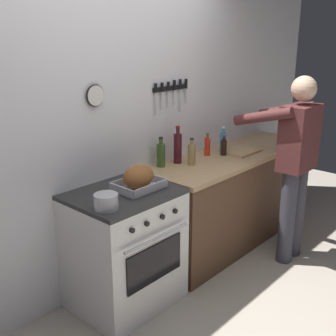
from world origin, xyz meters
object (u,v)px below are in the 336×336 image
(person_cook, at_px, (295,158))
(bottle_olive_oil, at_px, (161,154))
(roasting_pan, at_px, (139,178))
(bottle_vinegar, at_px, (192,154))
(saucepan, at_px, (106,202))
(bottle_wine_red, at_px, (178,148))
(bottle_hot_sauce, at_px, (207,146))
(cutting_board, at_px, (242,151))
(bottle_soy_sauce, at_px, (224,147))
(bottle_dish_soap, at_px, (223,142))
(stove, at_px, (125,249))

(person_cook, bearing_deg, bottle_olive_oil, 41.52)
(roasting_pan, height_order, bottle_vinegar, bottle_vinegar)
(saucepan, xyz_separation_m, bottle_wine_red, (1.09, 0.34, 0.09))
(bottle_olive_oil, bearing_deg, bottle_wine_red, -11.32)
(bottle_olive_oil, bearing_deg, bottle_hot_sauce, -8.70)
(person_cook, bearing_deg, cutting_board, -5.66)
(person_cook, bearing_deg, saucepan, 71.72)
(roasting_pan, distance_m, bottle_soy_sauce, 1.18)
(cutting_board, relative_size, bottle_dish_soap, 1.43)
(bottle_vinegar, xyz_separation_m, bottle_soy_sauce, (0.44, -0.03, -0.02))
(stove, distance_m, saucepan, 0.59)
(cutting_board, bearing_deg, bottle_hot_sauce, 148.67)
(bottle_soy_sauce, xyz_separation_m, bottle_olive_oil, (-0.66, 0.19, 0.03))
(roasting_pan, height_order, cutting_board, roasting_pan)
(roasting_pan, bearing_deg, bottle_olive_oil, 26.98)
(bottle_wine_red, bearing_deg, bottle_hot_sauce, -7.42)
(bottle_hot_sauce, bearing_deg, bottle_soy_sauce, -42.99)
(bottle_olive_oil, bearing_deg, saucepan, -157.91)
(saucepan, height_order, bottle_dish_soap, bottle_dish_soap)
(bottle_hot_sauce, xyz_separation_m, bottle_soy_sauce, (0.11, -0.11, -0.01))
(bottle_soy_sauce, distance_m, bottle_olive_oil, 0.68)
(saucepan, xyz_separation_m, bottle_vinegar, (1.13, 0.21, 0.05))
(bottle_soy_sauce, relative_size, bottle_olive_oil, 0.71)
(person_cook, bearing_deg, bottle_hot_sauce, 17.46)
(stove, relative_size, person_cook, 0.54)
(roasting_pan, distance_m, bottle_vinegar, 0.74)
(person_cook, height_order, bottle_hot_sauce, person_cook)
(bottle_hot_sauce, xyz_separation_m, bottle_vinegar, (-0.33, -0.08, 0.01))
(cutting_board, relative_size, bottle_olive_oil, 1.40)
(saucepan, relative_size, bottle_wine_red, 0.48)
(bottle_wine_red, bearing_deg, saucepan, -162.89)
(saucepan, bearing_deg, roasting_pan, 15.15)
(person_cook, relative_size, bottle_vinegar, 7.03)
(saucepan, distance_m, bottle_dish_soap, 1.66)
(bottle_wine_red, distance_m, bottle_olive_oil, 0.18)
(saucepan, xyz_separation_m, cutting_board, (1.76, 0.10, -0.04))
(roasting_pan, bearing_deg, bottle_soy_sauce, 3.65)
(cutting_board, relative_size, bottle_vinegar, 1.52)
(person_cook, height_order, cutting_board, person_cook)
(cutting_board, bearing_deg, stove, 178.18)
(bottle_dish_soap, bearing_deg, bottle_vinegar, -176.58)
(bottle_wine_red, relative_size, bottle_olive_oil, 1.28)
(bottle_vinegar, relative_size, bottle_soy_sauce, 1.29)
(roasting_pan, height_order, bottle_dish_soap, bottle_dish_soap)
(cutting_board, relative_size, bottle_hot_sauce, 1.69)
(stove, xyz_separation_m, bottle_olive_oil, (0.64, 0.22, 0.56))
(cutting_board, bearing_deg, bottle_vinegar, 170.54)
(saucepan, distance_m, bottle_soy_sauce, 1.58)
(bottle_hot_sauce, distance_m, bottle_dish_soap, 0.19)
(stove, height_order, bottle_olive_oil, bottle_olive_oil)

